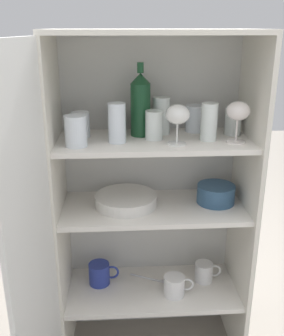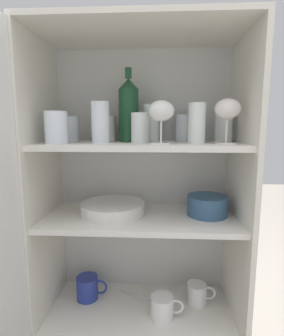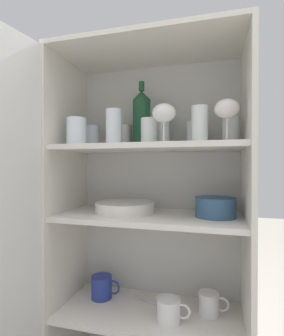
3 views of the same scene
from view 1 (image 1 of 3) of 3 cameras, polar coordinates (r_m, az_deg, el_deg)
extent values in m
cube|color=silver|center=(1.76, 1.13, -3.79)|extent=(0.76, 0.02, 1.36)
cube|color=silver|center=(1.61, -11.74, -6.47)|extent=(0.02, 0.36, 1.36)
cube|color=silver|center=(1.67, 14.48, -5.71)|extent=(0.02, 0.36, 1.36)
cube|color=silver|center=(1.44, 1.90, 19.17)|extent=(0.76, 0.36, 0.02)
cube|color=silver|center=(1.80, 1.50, -17.22)|extent=(0.73, 0.33, 0.02)
cube|color=silver|center=(1.60, 1.62, -5.85)|extent=(0.73, 0.33, 0.02)
cube|color=silver|center=(1.50, 1.73, 3.88)|extent=(0.73, 0.33, 0.02)
cube|color=silver|center=(1.30, -15.50, -13.59)|extent=(0.07, 0.38, 1.36)
cylinder|color=white|center=(1.48, 1.86, 6.24)|extent=(0.07, 0.07, 0.11)
cylinder|color=white|center=(1.43, -3.66, 6.55)|extent=(0.06, 0.06, 0.15)
cylinder|color=white|center=(1.40, -9.58, 5.31)|extent=(0.08, 0.08, 0.11)
cylinder|color=white|center=(1.53, -8.89, 6.24)|extent=(0.07, 0.07, 0.10)
cylinder|color=white|center=(1.56, 2.80, 7.62)|extent=(0.07, 0.07, 0.14)
cylinder|color=white|center=(1.48, 9.69, 6.62)|extent=(0.06, 0.06, 0.14)
cylinder|color=white|center=(1.61, 7.73, 7.13)|extent=(0.08, 0.08, 0.11)
cylinder|color=white|center=(1.58, 13.06, 6.65)|extent=(0.07, 0.07, 0.11)
cylinder|color=silver|center=(1.56, -3.56, 6.76)|extent=(0.07, 0.07, 0.10)
cylinder|color=white|center=(1.42, 5.06, 3.52)|extent=(0.07, 0.07, 0.01)
cylinder|color=white|center=(1.41, 5.11, 5.00)|extent=(0.01, 0.01, 0.07)
ellipsoid|color=white|center=(1.40, 5.20, 7.77)|extent=(0.09, 0.09, 0.07)
cylinder|color=silver|center=(1.49, 13.43, 3.75)|extent=(0.07, 0.07, 0.01)
cylinder|color=silver|center=(1.47, 13.56, 5.30)|extent=(0.01, 0.01, 0.08)
ellipsoid|color=silver|center=(1.46, 13.79, 8.06)|extent=(0.09, 0.09, 0.07)
cylinder|color=#194728|center=(1.52, -0.23, 8.42)|extent=(0.08, 0.08, 0.20)
cone|color=#194728|center=(1.50, -0.23, 12.89)|extent=(0.08, 0.08, 0.04)
cylinder|color=#194728|center=(1.50, -0.23, 14.37)|extent=(0.02, 0.02, 0.04)
cylinder|color=silver|center=(1.60, -2.32, -5.25)|extent=(0.25, 0.25, 0.01)
cylinder|color=silver|center=(1.59, -2.33, -4.95)|extent=(0.25, 0.25, 0.01)
cylinder|color=silver|center=(1.59, -2.33, -4.66)|extent=(0.25, 0.25, 0.01)
cylinder|color=silver|center=(1.59, -2.34, -4.36)|extent=(0.25, 0.25, 0.01)
cylinder|color=silver|center=(1.58, -2.34, -4.06)|extent=(0.25, 0.25, 0.01)
cylinder|color=#33567A|center=(1.63, 10.66, -3.72)|extent=(0.15, 0.15, 0.08)
torus|color=#33567A|center=(1.62, 10.74, -2.61)|extent=(0.15, 0.15, 0.01)
cylinder|color=white|center=(1.83, 8.96, -14.68)|extent=(0.08, 0.08, 0.09)
torus|color=white|center=(1.84, 10.53, -14.44)|extent=(0.06, 0.01, 0.06)
cylinder|color=white|center=(1.74, 4.69, -16.67)|extent=(0.09, 0.09, 0.09)
torus|color=white|center=(1.74, 6.54, -16.44)|extent=(0.06, 0.01, 0.06)
cylinder|color=#283893|center=(1.80, -6.23, -15.00)|extent=(0.09, 0.09, 0.10)
torus|color=#283893|center=(1.80, -4.40, -14.85)|extent=(0.06, 0.01, 0.06)
cylinder|color=silver|center=(1.84, 0.64, -15.65)|extent=(0.14, 0.07, 0.01)
ellipsoid|color=silver|center=(1.82, 3.01, -16.11)|extent=(0.04, 0.04, 0.01)
camera|label=2|loc=(0.61, 16.37, -15.42)|focal=28.00mm
camera|label=3|loc=(0.74, 32.64, -24.62)|focal=28.00mm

